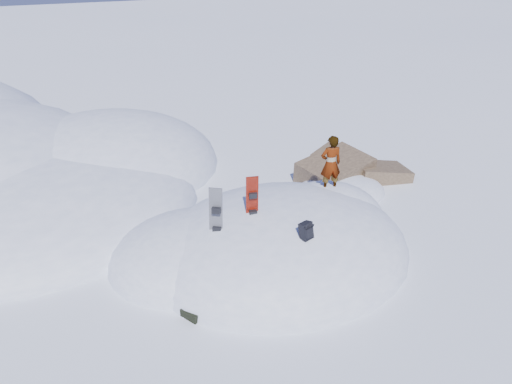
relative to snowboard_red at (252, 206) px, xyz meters
name	(u,v)px	position (x,y,z in m)	size (l,w,h in m)	color
ground	(280,254)	(0.81, 0.04, -1.64)	(120.00, 120.00, 0.00)	white
snow_mound	(271,250)	(0.64, 0.28, -1.64)	(8.00, 6.00, 3.00)	white
rock_outcrop	(343,183)	(4.53, 3.05, -1.63)	(4.68, 4.41, 1.68)	brown
snowboard_red	(252,206)	(0.00, 0.00, 0.00)	(0.32, 0.23, 1.63)	red
snowboard_dark	(216,221)	(-0.98, -0.12, -0.16)	(0.38, 0.35, 1.72)	black
backpack	(306,231)	(0.80, -1.35, -0.14)	(0.36, 0.40, 0.47)	black
gear_pile	(200,307)	(-1.82, -1.36, -1.53)	(0.90, 0.73, 0.23)	black
person	(331,164)	(2.70, 0.93, 0.28)	(0.60, 0.39, 1.65)	slate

